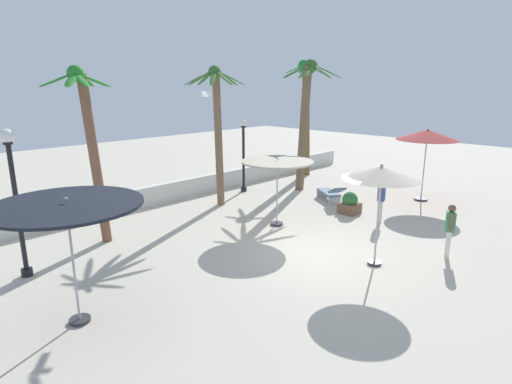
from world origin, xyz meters
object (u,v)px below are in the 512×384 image
patio_umbrella_1 (427,135)px  palm_tree_1 (306,111)px  patio_umbrella_2 (67,209)px  guest_0 (450,226)px  planter (350,204)px  palm_tree_0 (89,136)px  guest_1 (381,196)px  palm_tree_2 (305,108)px  patio_umbrella_0 (381,174)px  palm_tree_3 (217,120)px  lounge_chair_0 (331,192)px  lamp_post_0 (15,190)px  patio_umbrella_3 (277,165)px  seagull_0 (204,94)px  lamp_post_1 (243,153)px

patio_umbrella_1 → palm_tree_1: (-1.80, 4.99, 0.86)m
patio_umbrella_1 → patio_umbrella_2: 14.49m
palm_tree_1 → guest_0: (-3.72, -8.07, -2.71)m
planter → palm_tree_0: bearing=153.9°
patio_umbrella_2 → patio_umbrella_1: bearing=-5.0°
palm_tree_0 → planter: size_ratio=6.36×
patio_umbrella_1 → guest_1: (-3.94, -0.12, -1.84)m
patio_umbrella_1 → palm_tree_2: palm_tree_2 is taller
patio_umbrella_1 → palm_tree_0: (-12.00, 5.26, 0.57)m
palm_tree_2 → patio_umbrella_0: bearing=-133.1°
palm_tree_3 → lounge_chair_0: size_ratio=3.01×
guest_0 → lamp_post_0: bearing=139.9°
patio_umbrella_0 → palm_tree_3: (0.95, 7.59, 0.90)m
patio_umbrella_1 → patio_umbrella_3: (-6.80, 2.36, -0.62)m
patio_umbrella_1 → palm_tree_0: bearing=156.3°
seagull_0 → lounge_chair_0: bearing=0.2°
palm_tree_2 → lamp_post_0: (-15.01, -2.40, -1.32)m
patio_umbrella_0 → patio_umbrella_2: (-6.94, 3.08, -0.10)m
patio_umbrella_2 → planter: 10.84m
patio_umbrella_0 → lounge_chair_0: (4.58, 4.53, -2.18)m
patio_umbrella_1 → planter: bearing=162.0°
patio_umbrella_2 → planter: (10.63, -0.02, -2.11)m
patio_umbrella_2 → palm_tree_1: palm_tree_1 is taller
lounge_chair_0 → guest_0: size_ratio=1.18×
planter → lamp_post_1: bearing=94.2°
patio_umbrella_2 → lamp_post_1: (10.24, 5.42, -0.66)m
palm_tree_3 → guest_0: (1.02, -8.83, -2.55)m
guest_0 → palm_tree_0: bearing=127.9°
lamp_post_0 → seagull_0: 5.51m
palm_tree_0 → palm_tree_3: size_ratio=0.97×
patio_umbrella_1 → seagull_0: seagull_0 is taller
lounge_chair_0 → patio_umbrella_1: bearing=-43.0°
patio_umbrella_1 → palm_tree_3: 8.74m
patio_umbrella_1 → palm_tree_1: 5.38m
palm_tree_1 → lounge_chair_0: (-1.10, -2.29, -3.26)m
palm_tree_3 → lounge_chair_0: palm_tree_3 is taller
patio_umbrella_3 → palm_tree_3: size_ratio=0.45×
patio_umbrella_3 → palm_tree_2: (7.40, 4.45, 1.45)m
patio_umbrella_1 → lamp_post_1: size_ratio=0.93×
lounge_chair_0 → palm_tree_2: bearing=49.6°
patio_umbrella_2 → palm_tree_3: size_ratio=0.53×
patio_umbrella_1 → lamp_post_0: bearing=163.0°
seagull_0 → patio_umbrella_1: bearing=-15.4°
palm_tree_3 → guest_1: 6.91m
planter → palm_tree_3: bearing=121.2°
palm_tree_0 → palm_tree_3: 5.49m
guest_1 → patio_umbrella_3: bearing=139.0°
lamp_post_1 → planter: 5.64m
patio_umbrella_2 → patio_umbrella_3: bearing=8.3°
palm_tree_2 → guest_0: bearing=-121.7°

